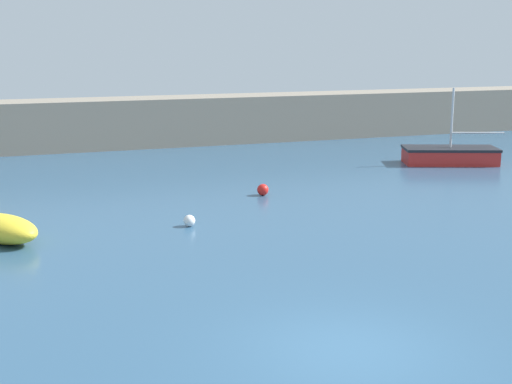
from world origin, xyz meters
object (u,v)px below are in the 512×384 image
object	(u,v)px
rowboat_white_midwater	(2,229)
mooring_buoy_white	(189,221)
sailboat_short_mast	(450,155)
mooring_buoy_red	(263,190)

from	to	relation	value
rowboat_white_midwater	mooring_buoy_white	size ratio (longest dim) A/B	8.02
rowboat_white_midwater	mooring_buoy_white	xyz separation A→B (m)	(5.42, -0.09, -0.22)
rowboat_white_midwater	mooring_buoy_white	bearing A→B (deg)	52.63
mooring_buoy_white	rowboat_white_midwater	bearing A→B (deg)	179.01
sailboat_short_mast	mooring_buoy_red	distance (m)	11.05
sailboat_short_mast	mooring_buoy_red	size ratio (longest dim) A/B	10.77
rowboat_white_midwater	mooring_buoy_red	size ratio (longest dim) A/B	6.80
mooring_buoy_red	rowboat_white_midwater	bearing A→B (deg)	-159.94
mooring_buoy_white	mooring_buoy_red	bearing A→B (deg)	42.95
mooring_buoy_white	sailboat_short_mast	bearing A→B (deg)	25.99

